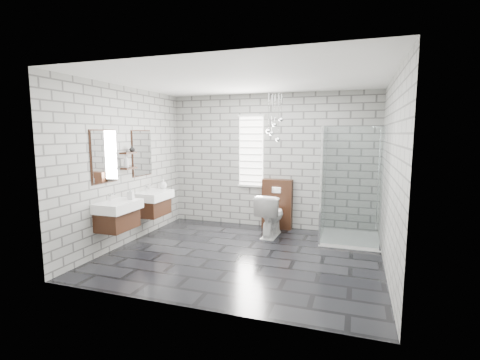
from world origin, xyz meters
The scene contains 20 objects.
floor centered at (0.00, 0.00, -0.01)m, with size 4.20×3.60×0.02m, color black.
ceiling centered at (0.00, 0.00, 2.71)m, with size 4.20×3.60×0.02m, color white.
wall_back centered at (0.00, 1.81, 1.35)m, with size 4.20×0.02×2.70m, color #A1A19C.
wall_front centered at (0.00, -1.81, 1.35)m, with size 4.20×0.02×2.70m, color #A1A19C.
wall_left centered at (-2.11, 0.00, 1.35)m, with size 0.02×3.60×2.70m, color #A1A19C.
wall_right centered at (2.11, 0.00, 1.35)m, with size 0.02×3.60×2.70m, color #A1A19C.
vanity_left centered at (-1.91, -0.59, 0.76)m, with size 0.47×0.70×1.57m.
vanity_right centered at (-1.91, 0.43, 0.76)m, with size 0.47×0.70×1.57m.
shelf_lower centered at (-2.03, -0.05, 1.32)m, with size 0.14×0.30×0.03m, color #3B1F12.
shelf_upper centered at (-2.03, -0.05, 1.58)m, with size 0.14×0.30×0.03m, color #3B1F12.
window centered at (-0.40, 1.78, 1.55)m, with size 0.56×0.05×1.48m.
cistern_panel centered at (0.18, 1.70, 0.50)m, with size 0.60×0.20×1.00m, color #3B1F12.
flush_plate centered at (0.18, 1.60, 0.80)m, with size 0.18×0.01×0.12m, color silver.
shower_enclosure centered at (1.50, 1.18, 0.50)m, with size 1.00×1.00×2.03m.
pendant_cluster centered at (0.19, 1.36, 1.99)m, with size 0.30×0.22×0.95m.
toilet centered at (0.18, 1.15, 0.40)m, with size 0.45×0.78×0.80m, color white.
soap_bottle_a centered at (-1.78, -0.37, 0.95)m, with size 0.09×0.09×0.19m, color #B2B2B2.
soap_bottle_b centered at (-1.86, 0.75, 0.94)m, with size 0.15×0.15×0.19m, color #B2B2B2.
soap_bottle_c centered at (-2.02, -0.13, 1.45)m, with size 0.09×0.09×0.23m, color #B2B2B2.
vase centered at (-2.02, 0.05, 1.65)m, with size 0.10×0.10×0.10m, color #B2B2B2.
Camera 1 is at (1.65, -5.05, 1.91)m, focal length 26.00 mm.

